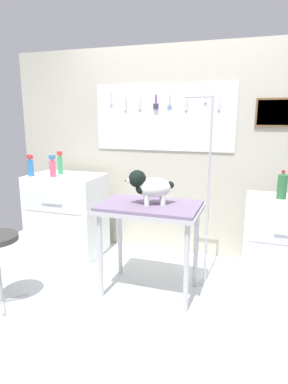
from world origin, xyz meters
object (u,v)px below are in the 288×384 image
object	(u,v)px
counter_left	(67,215)
soda_bottle	(282,186)
dog	(149,186)
cabinet_right	(283,245)
grooming_arm	(207,201)
grooming_table	(150,215)
conditioner_bottle	(53,168)

from	to	relation	value
counter_left	soda_bottle	world-z (taller)	soda_bottle
dog	cabinet_right	world-z (taller)	dog
grooming_arm	counter_left	distance (m)	1.66
dog	grooming_arm	bearing A→B (deg)	34.37
grooming_table	soda_bottle	size ratio (longest dim) A/B	3.49
grooming_arm	soda_bottle	bearing A→B (deg)	11.45
grooming_arm	soda_bottle	size ratio (longest dim) A/B	6.92
grooming_table	conditioner_bottle	xyz separation A→B (m)	(-1.22, 0.41, 0.29)
conditioner_bottle	dog	bearing A→B (deg)	-18.80
grooming_table	cabinet_right	size ratio (longest dim) A/B	1.02
conditioner_bottle	soda_bottle	world-z (taller)	conditioner_bottle
grooming_table	cabinet_right	bearing A→B (deg)	20.76
cabinet_right	conditioner_bottle	size ratio (longest dim) A/B	3.60
soda_bottle	grooming_table	bearing A→B (deg)	-158.22
grooming_table	dog	size ratio (longest dim) A/B	2.17
cabinet_right	grooming_table	bearing A→B (deg)	-159.24
grooming_arm	dog	world-z (taller)	grooming_arm
soda_bottle	cabinet_right	bearing A→B (deg)	-2.03
conditioner_bottle	soda_bottle	size ratio (longest dim) A/B	0.95
dog	cabinet_right	xyz separation A→B (m)	(1.13, 0.43, -0.55)
grooming_table	grooming_arm	size ratio (longest dim) A/B	0.50
counter_left	grooming_table	bearing A→B (deg)	-25.05
grooming_table	counter_left	xyz separation A→B (m)	(-1.16, 0.54, -0.26)
dog	conditioner_bottle	xyz separation A→B (m)	(-1.22, 0.42, 0.04)
dog	cabinet_right	bearing A→B (deg)	21.00
grooming_table	soda_bottle	world-z (taller)	soda_bottle
cabinet_right	counter_left	bearing A→B (deg)	177.13
cabinet_right	soda_bottle	world-z (taller)	soda_bottle
cabinet_right	soda_bottle	distance (m)	0.54
conditioner_bottle	soda_bottle	xyz separation A→B (m)	(2.30, 0.02, -0.05)
grooming_arm	dog	bearing A→B (deg)	-145.63
grooming_table	cabinet_right	distance (m)	1.24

